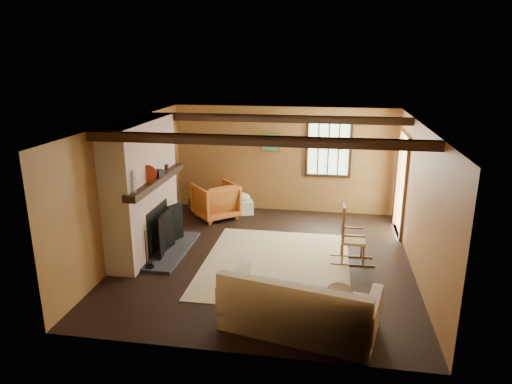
% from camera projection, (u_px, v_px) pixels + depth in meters
% --- Properties ---
extents(ground, '(5.50, 5.50, 0.00)m').
position_uv_depth(ground, '(266.00, 258.00, 8.13)').
color(ground, black).
rests_on(ground, ground).
extents(room_envelope, '(5.02, 5.52, 2.44)m').
position_uv_depth(room_envelope, '(281.00, 166.00, 7.88)').
color(room_envelope, olive).
rests_on(room_envelope, ground).
extents(fireplace, '(1.02, 2.30, 2.40)m').
position_uv_depth(fireplace, '(144.00, 193.00, 8.17)').
color(fireplace, '#A3443F').
rests_on(fireplace, ground).
extents(rug, '(2.50, 3.00, 0.01)m').
position_uv_depth(rug, '(276.00, 264.00, 7.91)').
color(rug, tan).
rests_on(rug, ground).
extents(rocking_chair, '(0.77, 0.44, 1.05)m').
position_uv_depth(rocking_chair, '(351.00, 238.00, 7.89)').
color(rocking_chair, tan).
rests_on(rocking_chair, ground).
extents(sofa, '(2.15, 1.29, 0.81)m').
position_uv_depth(sofa, '(299.00, 310.00, 5.91)').
color(sofa, beige).
rests_on(sofa, ground).
extents(firewood_pile, '(0.67, 0.12, 0.25)m').
position_uv_depth(firewood_pile, '(203.00, 205.00, 10.70)').
color(firewood_pile, brown).
rests_on(firewood_pile, ground).
extents(laundry_basket, '(0.60, 0.52, 0.30)m').
position_uv_depth(laundry_basket, '(242.00, 207.00, 10.44)').
color(laundry_basket, white).
rests_on(laundry_basket, ground).
extents(basket_pillow, '(0.45, 0.40, 0.19)m').
position_uv_depth(basket_pillow, '(242.00, 197.00, 10.37)').
color(basket_pillow, beige).
rests_on(basket_pillow, laundry_basket).
extents(armchair, '(1.21, 1.22, 0.80)m').
position_uv_depth(armchair, '(216.00, 201.00, 10.09)').
color(armchair, '#BF6026').
rests_on(armchair, ground).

